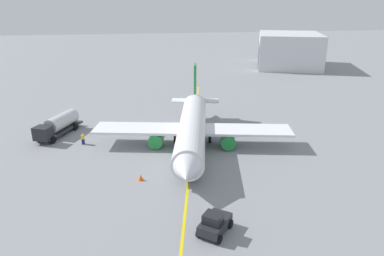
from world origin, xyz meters
The scene contains 8 objects.
ground_plane centered at (0.00, 0.00, 0.00)m, with size 400.00×400.00×0.00m, color gray.
airplane centered at (-0.46, 0.10, 2.74)m, with size 32.12×29.13×9.84m.
fuel_tanker centered at (-8.70, -19.98, 1.72)m, with size 9.91×6.30×3.15m.
pushback_tug centered at (20.12, -1.46, 1.01)m, with size 4.09×3.91×2.20m.
refueling_worker centered at (-4.04, -15.77, 0.82)m, with size 0.58×0.45×1.71m.
safety_cone_nose centered at (8.81, -7.74, 0.37)m, with size 0.67×0.67×0.74m, color #F2590F.
distant_hangar centered at (-62.42, 43.11, 5.28)m, with size 29.82×26.39×10.57m.
taxi_line_marking centered at (0.00, 0.00, 0.01)m, with size 77.92×0.30×0.01m, color yellow.
Camera 1 is at (46.33, -8.16, 19.96)m, focal length 32.70 mm.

